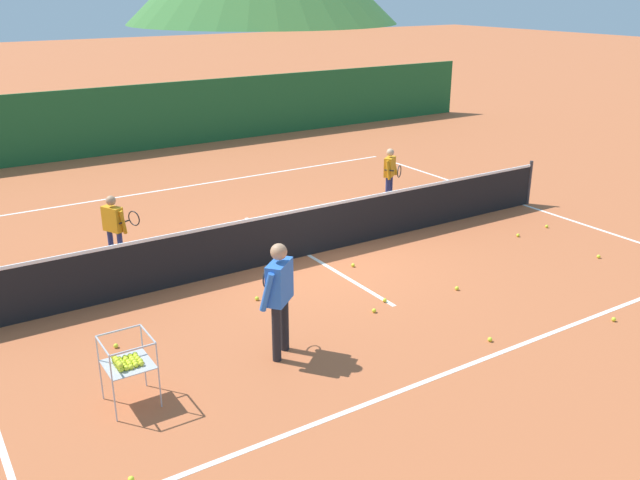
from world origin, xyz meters
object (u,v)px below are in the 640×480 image
(instructor, at_px, (279,289))
(student_0, at_px, (114,223))
(tennis_ball_5, at_px, (374,311))
(tennis_ball_10, at_px, (599,256))
(tennis_ball_1, at_px, (385,300))
(tennis_ball_2, at_px, (353,265))
(tennis_ball_9, at_px, (257,298))
(tennis_ball_11, at_px, (490,339))
(student_1, at_px, (390,170))
(tennis_ball_3, at_px, (457,288))
(tennis_ball_0, at_px, (547,226))
(tennis_net, at_px, (308,231))
(ball_cart, at_px, (127,362))
(tennis_ball_6, at_px, (518,235))
(tennis_ball_4, at_px, (614,319))
(tennis_ball_8, at_px, (116,346))
(tennis_ball_7, at_px, (131,479))

(instructor, height_order, student_0, instructor)
(tennis_ball_5, relative_size, tennis_ball_10, 1.00)
(tennis_ball_1, height_order, tennis_ball_2, same)
(tennis_ball_9, bearing_deg, tennis_ball_11, -54.19)
(student_1, relative_size, tennis_ball_2, 19.31)
(student_0, bearing_deg, tennis_ball_3, -43.52)
(student_0, relative_size, tennis_ball_0, 19.65)
(tennis_ball_5, bearing_deg, student_1, 49.68)
(tennis_ball_0, xyz_separation_m, tennis_ball_1, (-5.21, -1.04, 0.00))
(tennis_net, distance_m, tennis_ball_11, 4.40)
(ball_cart, relative_size, tennis_ball_11, 13.22)
(tennis_ball_6, bearing_deg, ball_cart, -169.69)
(student_1, height_order, tennis_ball_6, student_1)
(tennis_ball_9, bearing_deg, student_1, 30.98)
(student_1, xyz_separation_m, tennis_ball_1, (-3.49, -4.34, -0.76))
(student_1, height_order, tennis_ball_4, student_1)
(tennis_ball_1, xyz_separation_m, tennis_ball_3, (1.33, -0.29, 0.00))
(student_0, height_order, tennis_ball_1, student_0)
(tennis_net, height_order, tennis_ball_3, tennis_net)
(tennis_ball_5, distance_m, tennis_ball_8, 3.98)
(tennis_ball_7, relative_size, tennis_ball_9, 1.00)
(tennis_ball_5, bearing_deg, tennis_ball_7, -158.31)
(tennis_ball_4, height_order, tennis_ball_6, same)
(tennis_ball_6, bearing_deg, tennis_ball_2, 172.20)
(tennis_ball_10, bearing_deg, tennis_ball_11, -163.69)
(tennis_ball_0, distance_m, tennis_ball_6, 0.95)
(tennis_ball_6, distance_m, tennis_ball_9, 6.01)
(student_1, relative_size, tennis_ball_4, 19.31)
(ball_cart, height_order, tennis_ball_11, ball_cart)
(instructor, bearing_deg, tennis_ball_11, -25.74)
(instructor, relative_size, tennis_ball_10, 24.70)
(tennis_ball_2, height_order, tennis_ball_6, same)
(student_0, height_order, tennis_ball_8, student_0)
(tennis_ball_0, relative_size, tennis_ball_6, 1.00)
(tennis_ball_0, relative_size, tennis_ball_2, 1.00)
(tennis_ball_0, height_order, tennis_ball_11, same)
(tennis_ball_9, relative_size, tennis_ball_10, 1.00)
(ball_cart, xyz_separation_m, tennis_ball_4, (7.04, -1.87, -0.55))
(ball_cart, bearing_deg, instructor, 1.12)
(tennis_net, bearing_deg, instructor, -127.68)
(tennis_net, height_order, student_1, student_1)
(tennis_ball_2, bearing_deg, tennis_ball_6, -7.80)
(ball_cart, height_order, tennis_ball_9, ball_cart)
(tennis_ball_11, bearing_deg, tennis_net, 95.82)
(tennis_ball_0, bearing_deg, student_1, 117.57)
(instructor, distance_m, student_1, 7.57)
(tennis_ball_9, xyz_separation_m, tennis_ball_11, (2.23, -3.09, 0.00))
(tennis_ball_8, bearing_deg, instructor, -37.01)
(student_0, distance_m, student_1, 6.69)
(tennis_ball_5, xyz_separation_m, tennis_ball_11, (0.86, -1.68, 0.00))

